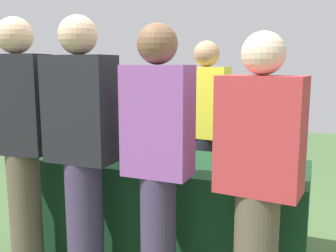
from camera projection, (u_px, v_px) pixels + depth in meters
name	position (u px, v px, depth m)	size (l,w,h in m)	color
tasting_table	(168.00, 208.00, 2.81)	(1.95, 0.74, 0.74)	#14381E
wine_bottle_0	(98.00, 135.00, 3.11)	(0.08, 0.08, 0.32)	black
wine_bottle_1	(124.00, 137.00, 3.02)	(0.07, 0.07, 0.32)	black
wine_bottle_2	(223.00, 146.00, 2.71)	(0.07, 0.07, 0.31)	black
wine_bottle_3	(236.00, 145.00, 2.69)	(0.08, 0.08, 0.33)	black
wine_glass_0	(73.00, 146.00, 2.81)	(0.07, 0.07, 0.13)	silver
wine_glass_1	(94.00, 143.00, 2.88)	(0.06, 0.06, 0.14)	silver
wine_glass_2	(125.00, 149.00, 2.69)	(0.07, 0.07, 0.13)	silver
wine_glass_3	(137.00, 149.00, 2.66)	(0.07, 0.07, 0.14)	silver
wine_glass_4	(146.00, 152.00, 2.61)	(0.06, 0.06, 0.13)	silver
wine_glass_5	(242.00, 160.00, 2.37)	(0.06, 0.06, 0.13)	silver
server_pouring	(205.00, 128.00, 3.27)	(0.39, 0.23, 1.63)	black
guest_0	(21.00, 139.00, 2.48)	(0.41, 0.26, 1.73)	brown
guest_1	(82.00, 148.00, 2.29)	(0.41, 0.23, 1.71)	#3F3351
guest_2	(158.00, 160.00, 2.11)	(0.38, 0.22, 1.65)	#3F3351
guest_3	(258.00, 180.00, 1.92)	(0.44, 0.28, 1.59)	brown
menu_board	(132.00, 156.00, 4.01)	(0.63, 0.03, 0.94)	white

